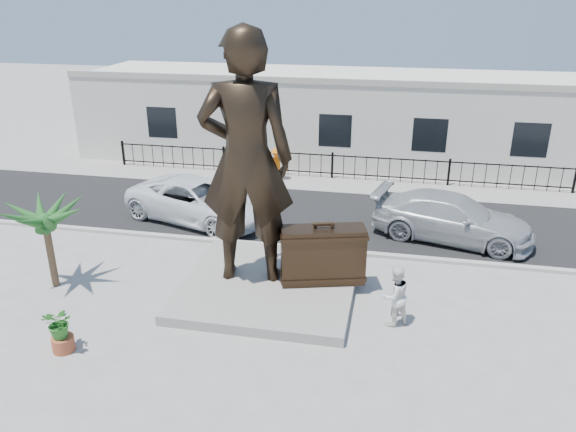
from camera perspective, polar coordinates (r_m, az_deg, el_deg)
name	(u,v)px	position (r m, az deg, el deg)	size (l,w,h in m)	color
ground	(274,317)	(16.17, -1.44, -10.22)	(100.00, 100.00, 0.00)	#9E9991
street	(317,214)	(23.20, 2.96, 0.23)	(40.00, 7.00, 0.01)	black
curb	(302,248)	(20.01, 1.43, -3.29)	(40.00, 0.25, 0.12)	#A5A399
far_sidewalk	(330,183)	(26.92, 4.26, 3.36)	(40.00, 2.50, 0.02)	#9E9991
plinth	(269,285)	(17.45, -1.95, -7.04)	(5.20, 5.20, 0.30)	gray
fence	(332,166)	(27.49, 4.51, 5.05)	(22.00, 0.10, 1.20)	black
building	(343,116)	(31.14, 5.60, 10.09)	(28.00, 7.00, 4.40)	silver
statue	(246,160)	(16.30, -4.28, 5.73)	(2.75, 1.80, 7.53)	black
suitcase	(323,255)	(16.99, 3.57, -3.98)	(2.51, 0.80, 1.77)	black
tourist	(395,296)	(15.70, 10.80, -7.98)	(0.85, 0.66, 1.75)	white
car_white	(199,200)	(22.57, -9.01, 1.60)	(2.75, 5.95, 1.65)	white
car_silver	(452,218)	(21.42, 16.35, -0.17)	(2.34, 5.77, 1.67)	#A8ABAD
worker	(277,164)	(27.08, -1.13, 5.32)	(1.03, 0.59, 1.59)	orange
palm_tree	(56,285)	(19.20, -22.48, -6.49)	(1.80, 1.80, 3.20)	#1C4C1B
planter	(63,344)	(15.84, -21.86, -11.95)	(0.56, 0.56, 0.40)	#A0492A
shrub	(60,323)	(15.51, -22.19, -10.04)	(0.76, 0.66, 0.84)	#296B22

